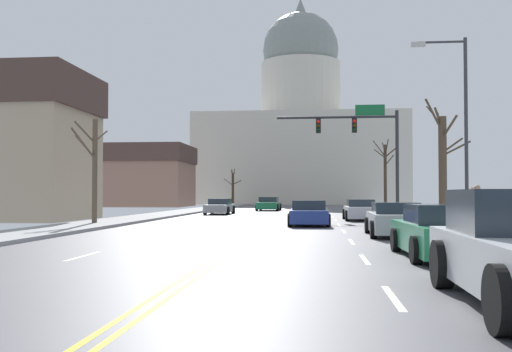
{
  "coord_description": "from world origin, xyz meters",
  "views": [
    {
      "loc": [
        2.34,
        -22.79,
        1.58
      ],
      "look_at": [
        -3.49,
        34.42,
        3.31
      ],
      "focal_mm": 41.14,
      "sensor_mm": 36.0,
      "label": 1
    }
  ],
  "objects_px": {
    "signal_gantry": "(363,137)",
    "sedan_near_03": "(441,233)",
    "sedan_near_01": "(309,214)",
    "pedestrian_01": "(477,207)",
    "sedan_oncoming_00": "(220,207)",
    "sedan_oncoming_01": "(269,204)",
    "sedan_near_02": "(395,220)",
    "sedan_near_00": "(360,210)",
    "street_lamp_right": "(459,116)",
    "pedestrian_00": "(474,206)"
  },
  "relations": [
    {
      "from": "signal_gantry",
      "to": "sedan_oncoming_00",
      "type": "bearing_deg",
      "value": 150.1
    },
    {
      "from": "sedan_oncoming_01",
      "to": "pedestrian_01",
      "type": "relative_size",
      "value": 2.6
    },
    {
      "from": "signal_gantry",
      "to": "sedan_near_01",
      "type": "xyz_separation_m",
      "value": [
        -3.46,
        -9.36,
        -4.7
      ]
    },
    {
      "from": "signal_gantry",
      "to": "sedan_near_02",
      "type": "distance_m",
      "value": 16.96
    },
    {
      "from": "sedan_near_01",
      "to": "sedan_near_02",
      "type": "bearing_deg",
      "value": -64.72
    },
    {
      "from": "street_lamp_right",
      "to": "sedan_near_00",
      "type": "xyz_separation_m",
      "value": [
        -2.95,
        11.73,
        -4.04
      ]
    },
    {
      "from": "sedan_near_03",
      "to": "sedan_near_01",
      "type": "bearing_deg",
      "value": 103.42
    },
    {
      "from": "signal_gantry",
      "to": "sedan_near_03",
      "type": "bearing_deg",
      "value": -90.07
    },
    {
      "from": "sedan_near_00",
      "to": "sedan_oncoming_01",
      "type": "relative_size",
      "value": 1.01
    },
    {
      "from": "signal_gantry",
      "to": "pedestrian_00",
      "type": "xyz_separation_m",
      "value": [
        2.92,
        -15.36,
        -4.19
      ]
    },
    {
      "from": "signal_gantry",
      "to": "street_lamp_right",
      "type": "distance_m",
      "value": 15.26
    },
    {
      "from": "pedestrian_00",
      "to": "sedan_oncoming_00",
      "type": "bearing_deg",
      "value": 122.04
    },
    {
      "from": "sedan_near_01",
      "to": "pedestrian_00",
      "type": "height_order",
      "value": "pedestrian_00"
    },
    {
      "from": "sedan_oncoming_00",
      "to": "sedan_oncoming_01",
      "type": "bearing_deg",
      "value": 73.54
    },
    {
      "from": "sedan_near_00",
      "to": "sedan_near_03",
      "type": "bearing_deg",
      "value": -88.74
    },
    {
      "from": "sedan_oncoming_01",
      "to": "pedestrian_00",
      "type": "distance_m",
      "value": 33.15
    },
    {
      "from": "sedan_near_00",
      "to": "sedan_near_03",
      "type": "xyz_separation_m",
      "value": [
        0.45,
        -20.41,
        0.02
      ]
    },
    {
      "from": "sedan_near_03",
      "to": "pedestrian_01",
      "type": "xyz_separation_m",
      "value": [
        2.55,
        6.31,
        0.51
      ]
    },
    {
      "from": "sedan_oncoming_00",
      "to": "sedan_near_03",
      "type": "bearing_deg",
      "value": -70.67
    },
    {
      "from": "pedestrian_01",
      "to": "sedan_near_03",
      "type": "bearing_deg",
      "value": -111.98
    },
    {
      "from": "sedan_near_02",
      "to": "signal_gantry",
      "type": "bearing_deg",
      "value": 89.36
    },
    {
      "from": "sedan_near_00",
      "to": "sedan_oncoming_00",
      "type": "bearing_deg",
      "value": 136.97
    },
    {
      "from": "signal_gantry",
      "to": "pedestrian_01",
      "type": "relative_size",
      "value": 4.53
    },
    {
      "from": "sedan_near_01",
      "to": "sedan_oncoming_01",
      "type": "relative_size",
      "value": 0.99
    },
    {
      "from": "sedan_oncoming_01",
      "to": "sedan_near_02",
      "type": "bearing_deg",
      "value": -77.31
    },
    {
      "from": "sedan_near_01",
      "to": "sedan_oncoming_01",
      "type": "height_order",
      "value": "sedan_oncoming_01"
    },
    {
      "from": "sedan_near_03",
      "to": "sedan_oncoming_00",
      "type": "distance_m",
      "value": 31.51
    },
    {
      "from": "sedan_near_01",
      "to": "pedestrian_00",
      "type": "distance_m",
      "value": 8.77
    },
    {
      "from": "sedan_near_00",
      "to": "sedan_near_02",
      "type": "height_order",
      "value": "sedan_near_02"
    },
    {
      "from": "signal_gantry",
      "to": "sedan_near_03",
      "type": "relative_size",
      "value": 1.69
    },
    {
      "from": "sedan_near_02",
      "to": "sedan_near_01",
      "type": "bearing_deg",
      "value": 115.28
    },
    {
      "from": "pedestrian_01",
      "to": "street_lamp_right",
      "type": "bearing_deg",
      "value": 91.16
    },
    {
      "from": "street_lamp_right",
      "to": "sedan_oncoming_00",
      "type": "distance_m",
      "value": 25.04
    },
    {
      "from": "sedan_near_01",
      "to": "pedestrian_01",
      "type": "height_order",
      "value": "pedestrian_01"
    },
    {
      "from": "signal_gantry",
      "to": "pedestrian_00",
      "type": "height_order",
      "value": "signal_gantry"
    },
    {
      "from": "sedan_near_02",
      "to": "sedan_oncoming_00",
      "type": "distance_m",
      "value": 24.57
    },
    {
      "from": "pedestrian_00",
      "to": "pedestrian_01",
      "type": "relative_size",
      "value": 0.98
    },
    {
      "from": "sedan_near_01",
      "to": "pedestrian_01",
      "type": "xyz_separation_m",
      "value": [
        5.97,
        -8.04,
        0.53
      ]
    },
    {
      "from": "signal_gantry",
      "to": "street_lamp_right",
      "type": "relative_size",
      "value": 1.05
    },
    {
      "from": "street_lamp_right",
      "to": "sedan_near_00",
      "type": "relative_size",
      "value": 1.66
    },
    {
      "from": "signal_gantry",
      "to": "pedestrian_01",
      "type": "bearing_deg",
      "value": -81.77
    },
    {
      "from": "sedan_oncoming_01",
      "to": "pedestrian_01",
      "type": "height_order",
      "value": "pedestrian_01"
    },
    {
      "from": "signal_gantry",
      "to": "sedan_near_03",
      "type": "height_order",
      "value": "signal_gantry"
    },
    {
      "from": "pedestrian_00",
      "to": "pedestrian_01",
      "type": "distance_m",
      "value": 2.08
    },
    {
      "from": "sedan_near_02",
      "to": "sedan_near_03",
      "type": "height_order",
      "value": "sedan_near_03"
    },
    {
      "from": "street_lamp_right",
      "to": "sedan_near_02",
      "type": "xyz_separation_m",
      "value": [
        -2.65,
        -1.26,
        -4.03
      ]
    },
    {
      "from": "sedan_oncoming_01",
      "to": "sedan_near_00",
      "type": "bearing_deg",
      "value": -70.17
    },
    {
      "from": "sedan_near_02",
      "to": "sedan_oncoming_00",
      "type": "height_order",
      "value": "sedan_near_02"
    },
    {
      "from": "sedan_near_02",
      "to": "sedan_near_03",
      "type": "bearing_deg",
      "value": -88.83
    },
    {
      "from": "sedan_oncoming_00",
      "to": "sedan_oncoming_01",
      "type": "distance_m",
      "value": 10.53
    }
  ]
}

